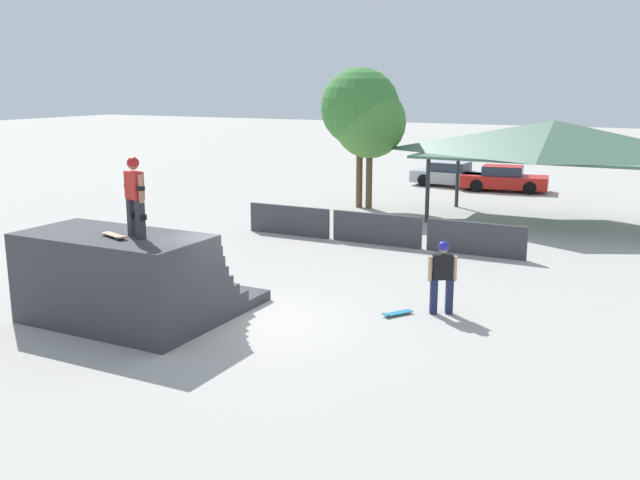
{
  "coord_description": "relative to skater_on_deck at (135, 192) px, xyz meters",
  "views": [
    {
      "loc": [
        8.53,
        -12.96,
        5.35
      ],
      "look_at": [
        -0.18,
        3.95,
        1.14
      ],
      "focal_mm": 40.0,
      "sensor_mm": 36.0,
      "label": 1
    }
  ],
  "objects": [
    {
      "name": "quarter_pipe_ramp",
      "position": [
        -0.71,
        0.36,
        -2.16
      ],
      "size": [
        4.33,
        4.19,
        2.07
      ],
      "color": "#38383D",
      "rests_on": "ground"
    },
    {
      "name": "tree_far_back",
      "position": [
        -2.16,
        16.59,
        1.22
      ],
      "size": [
        3.36,
        3.36,
        5.99
      ],
      "color": "brown",
      "rests_on": "ground"
    },
    {
      "name": "parked_car_red",
      "position": [
        2.35,
        24.27,
        -2.47
      ],
      "size": [
        4.39,
        2.23,
        1.27
      ],
      "rotation": [
        0.0,
        0.0,
        0.14
      ],
      "color": "red",
      "rests_on": "ground"
    },
    {
      "name": "parked_car_silver",
      "position": [
        -0.52,
        24.76,
        -2.47
      ],
      "size": [
        4.16,
        1.94,
        1.27
      ],
      "rotation": [
        0.0,
        0.0,
        -0.05
      ],
      "color": "#A8AAAF",
      "rests_on": "ground"
    },
    {
      "name": "ground_plane",
      "position": [
        1.91,
        1.37,
        -3.07
      ],
      "size": [
        160.0,
        160.0,
        0.0
      ],
      "primitive_type": "plane",
      "color": "#ADA8A0"
    },
    {
      "name": "pavilion_shelter",
      "position": [
        5.85,
        16.65,
        0.15
      ],
      "size": [
        9.98,
        4.7,
        3.96
      ],
      "color": "#2D2D33",
      "rests_on": "ground"
    },
    {
      "name": "skateboard_on_ground",
      "position": [
        4.73,
        3.42,
        -3.02
      ],
      "size": [
        0.59,
        0.76,
        0.09
      ],
      "rotation": [
        0.0,
        0.0,
        4.13
      ],
      "color": "red",
      "rests_on": "ground"
    },
    {
      "name": "skateboard_on_deck",
      "position": [
        -0.4,
        -0.26,
        -0.95
      ],
      "size": [
        0.86,
        0.47,
        0.09
      ],
      "rotation": [
        0.0,
        0.0,
        -0.34
      ],
      "color": "blue",
      "rests_on": "quarter_pipe_ramp"
    },
    {
      "name": "bystander_walking",
      "position": [
        5.61,
        4.03,
        -2.04
      ],
      "size": [
        0.65,
        0.44,
        1.76
      ],
      "rotation": [
        0.0,
        0.0,
        3.66
      ],
      "color": "#1E2347",
      "rests_on": "ground"
    },
    {
      "name": "skater_on_deck",
      "position": [
        0.0,
        0.0,
        0.0
      ],
      "size": [
        0.75,
        0.41,
        1.75
      ],
      "rotation": [
        0.0,
        0.0,
        -0.35
      ],
      "color": "#2D2D33",
      "rests_on": "quarter_pipe_ramp"
    },
    {
      "name": "tree_beside_pavilion",
      "position": [
        -1.69,
        16.55,
        0.62
      ],
      "size": [
        3.08,
        3.08,
        5.25
      ],
      "color": "brown",
      "rests_on": "ground"
    },
    {
      "name": "barrier_fence",
      "position": [
        1.36,
        10.17,
        -2.55
      ],
      "size": [
        9.97,
        0.12,
        1.05
      ],
      "color": "#3D3D42",
      "rests_on": "ground"
    }
  ]
}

